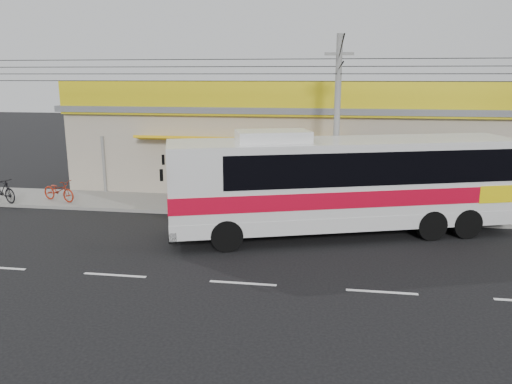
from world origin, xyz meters
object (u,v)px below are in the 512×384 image
Objects in this scene: coach_bus at (348,179)px; utility_pole at (339,69)px; motorbike_dark at (2,190)px; motorbike_red at (59,190)px.

coach_bus is 0.39× the size of utility_pole.
coach_bus is at bearing -74.80° from motorbike_dark.
coach_bus reaches higher than motorbike_red.
coach_bus is 13.73m from motorbike_red.
utility_pole is (-0.51, 1.41, 4.06)m from coach_bus.
utility_pole is (15.41, -0.50, 5.49)m from motorbike_dark.
motorbike_dark is 0.06× the size of utility_pole.
coach_bus is 6.82× the size of motorbike_dark.
motorbike_red is (-13.41, 2.54, -1.50)m from coach_bus.
motorbike_dark is at bearing 178.14° from utility_pole.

